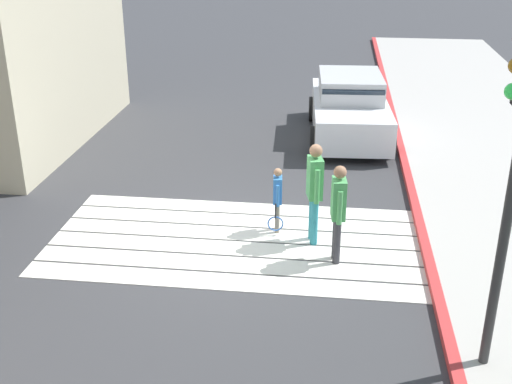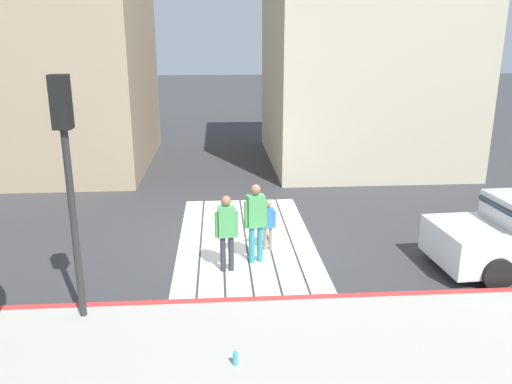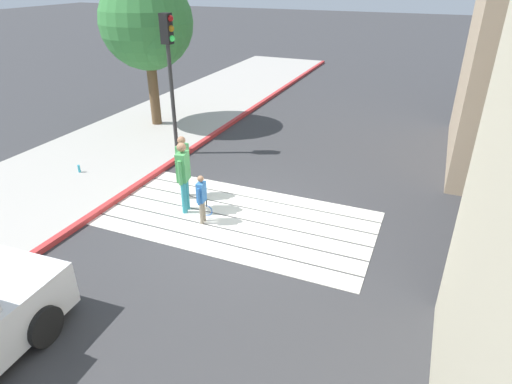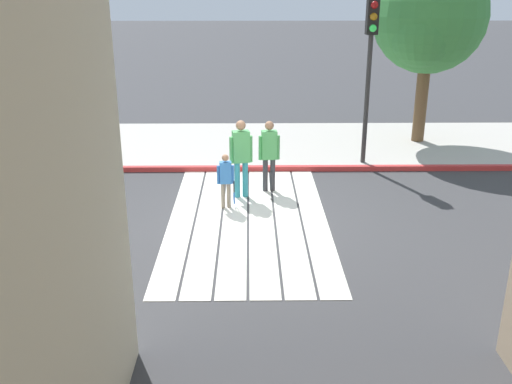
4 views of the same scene
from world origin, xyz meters
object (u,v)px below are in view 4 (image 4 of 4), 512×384
(traffic_light_corner, at_px, (370,50))
(pedestrian_adult_trailing, at_px, (241,153))
(pedestrian_adult_lead, at_px, (269,151))
(street_tree, at_px, (429,19))
(water_bottle, at_px, (263,142))
(pedestrian_child_with_racket, at_px, (226,178))

(traffic_light_corner, height_order, pedestrian_adult_trailing, traffic_light_corner)
(pedestrian_adult_lead, distance_m, pedestrian_adult_trailing, 0.76)
(street_tree, distance_m, water_bottle, 5.73)
(pedestrian_adult_trailing, bearing_deg, street_tree, 129.72)
(traffic_light_corner, xyz_separation_m, pedestrian_child_with_racket, (2.89, -3.51, -2.36))
(pedestrian_adult_lead, bearing_deg, traffic_light_corner, 125.74)
(water_bottle, xyz_separation_m, pedestrian_adult_trailing, (3.90, -0.59, 0.81))
(street_tree, height_order, water_bottle, street_tree)
(traffic_light_corner, height_order, pedestrian_child_with_racket, traffic_light_corner)
(water_bottle, height_order, pedestrian_adult_trailing, pedestrian_adult_trailing)
(pedestrian_adult_trailing, height_order, pedestrian_child_with_racket, pedestrian_adult_trailing)
(water_bottle, distance_m, pedestrian_child_with_racket, 4.66)
(pedestrian_adult_lead, xyz_separation_m, pedestrian_child_with_racket, (1.05, -0.96, -0.30))
(street_tree, distance_m, pedestrian_adult_trailing, 7.22)
(street_tree, relative_size, pedestrian_adult_lead, 3.18)
(pedestrian_child_with_racket, bearing_deg, pedestrian_adult_lead, 137.80)
(pedestrian_adult_lead, distance_m, pedestrian_child_with_racket, 1.45)
(traffic_light_corner, xyz_separation_m, water_bottle, (-1.66, -2.60, -2.81))
(pedestrian_adult_lead, bearing_deg, street_tree, 130.68)
(pedestrian_adult_lead, xyz_separation_m, pedestrian_adult_trailing, (0.40, -0.64, 0.07))
(traffic_light_corner, relative_size, pedestrian_child_with_racket, 3.50)
(street_tree, distance_m, pedestrian_child_with_racket, 7.97)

